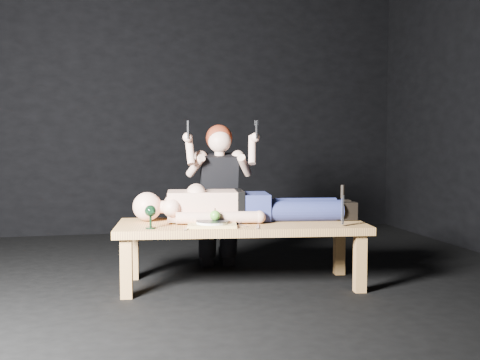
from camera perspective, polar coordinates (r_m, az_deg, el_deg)
The scene contains 13 objects.
ground at distance 4.19m, azimuth -1.32°, elevation -10.33°, with size 5.00×5.00×0.00m, color black.
back_wall at distance 6.55m, azimuth -5.72°, elevation 8.04°, with size 5.00×5.00×0.00m, color black.
table at distance 4.13m, azimuth 0.15°, elevation -7.33°, with size 1.74×0.65×0.45m, color gold.
lying_man at distance 4.21m, azimuth 0.71°, elevation -2.19°, with size 1.76×0.54×0.27m, color #E2AA8E, non-canonical shape.
kneeling_woman at distance 4.67m, azimuth -2.19°, elevation -1.44°, with size 0.63×0.71×1.19m, color black, non-canonical shape.
serving_tray at distance 3.92m, azimuth -2.76°, elevation -4.45°, with size 0.33×0.24×0.02m, color tan.
plate at distance 3.92m, azimuth -2.76°, elevation -4.19°, with size 0.22×0.22×0.02m, color white.
apple at distance 3.93m, azimuth -2.48°, elevation -3.53°, with size 0.07×0.07×0.07m, color #2E8B17.
goblet at distance 3.85m, azimuth -8.84°, elevation -3.63°, with size 0.08×0.08×0.16m, color black, non-canonical shape.
fork_flat at distance 3.85m, azimuth -5.18°, elevation -4.74°, with size 0.02×0.19×0.01m, color #B2B2B7.
knife_flat at distance 3.90m, azimuth 1.76°, elevation -4.61°, with size 0.02×0.19×0.01m, color #B2B2B7.
spoon_flat at distance 3.96m, azimuth 0.12°, elevation -4.47°, with size 0.02×0.19×0.01m, color #B2B2B7.
carving_knife at distance 3.98m, azimuth 10.11°, elevation -2.50°, with size 0.04×0.04×0.28m, color #B2B2B7, non-canonical shape.
Camera 1 is at (-0.80, -3.98, 1.04)m, focal length 43.14 mm.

